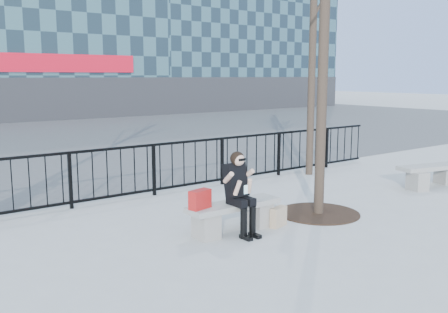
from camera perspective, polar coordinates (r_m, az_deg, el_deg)
ground at (r=8.22m, az=1.14°, el=-8.58°), size 120.00×120.00×0.00m
street_surface at (r=21.85m, az=-23.92°, el=1.85°), size 60.00×23.00×0.01m
railing at (r=10.54m, az=-8.97°, el=-1.61°), size 14.00×0.06×1.10m
tree_grate at (r=9.40m, az=10.73°, el=-6.38°), size 1.50×1.50×0.02m
bench_main at (r=8.14m, az=1.14°, el=-6.56°), size 1.65×0.46×0.49m
bench_second at (r=12.33m, az=22.67°, el=-1.79°), size 1.70×0.47×0.50m
seated_woman at (r=7.92m, az=1.87°, el=-4.24°), size 0.50×0.64×1.34m
handbag at (r=7.70m, az=-2.76°, el=-4.91°), size 0.39×0.25×0.29m
shopping_bag at (r=8.50m, az=6.24°, el=-6.86°), size 0.37×0.22×0.33m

